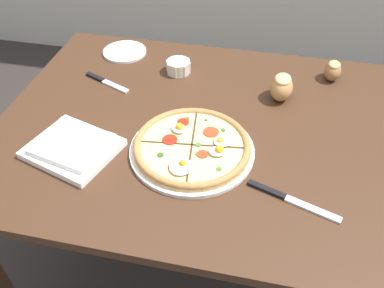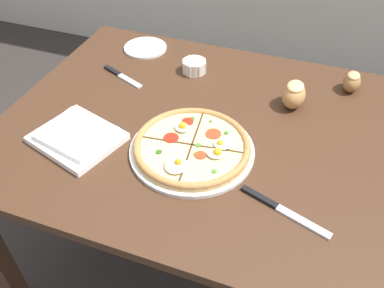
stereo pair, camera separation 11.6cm
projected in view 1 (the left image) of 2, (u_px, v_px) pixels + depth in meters
name	position (u px, v px, depth m)	size (l,w,h in m)	color
ground_plane	(204.00, 258.00, 1.78)	(12.00, 12.00, 0.00)	#2D2826
dining_table	(207.00, 148.00, 1.33)	(1.33, 0.99, 0.75)	#422819
pizza	(192.00, 147.00, 1.17)	(0.36, 0.36, 0.05)	white
ramekin_bowl	(178.00, 66.00, 1.48)	(0.09, 0.09, 0.05)	silver
napkin_folded	(72.00, 147.00, 1.17)	(0.29, 0.27, 0.04)	white
bread_piece_near	(282.00, 87.00, 1.35)	(0.08, 0.10, 0.09)	#B27F47
bread_piece_mid	(333.00, 70.00, 1.44)	(0.06, 0.08, 0.07)	olive
knife_main	(106.00, 82.00, 1.44)	(0.19, 0.09, 0.01)	silver
knife_spare	(292.00, 200.00, 1.04)	(0.24, 0.10, 0.01)	silver
side_saucer	(125.00, 52.00, 1.60)	(0.17, 0.17, 0.01)	white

